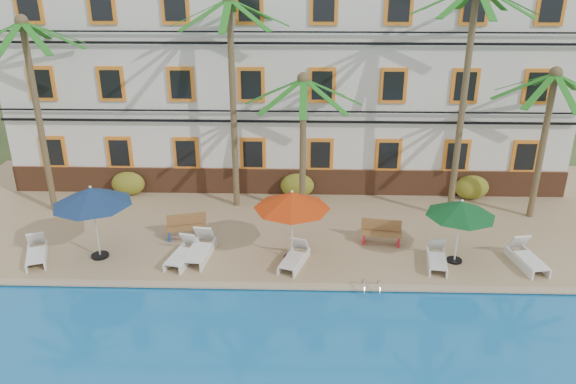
{
  "coord_description": "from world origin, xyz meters",
  "views": [
    {
      "loc": [
        0.74,
        -16.66,
        10.33
      ],
      "look_at": [
        0.18,
        3.0,
        2.0
      ],
      "focal_mm": 35.0,
      "sensor_mm": 36.0,
      "label": 1
    }
  ],
  "objects_px": {
    "bench_right": "(382,232)",
    "pool_ladder": "(371,290)",
    "palm_d": "(466,74)",
    "lounger_e": "(437,258)",
    "lounger_d": "(294,257)",
    "palm_b": "(232,76)",
    "lounger_f": "(527,257)",
    "umbrella_red": "(292,201)",
    "lounger_c": "(200,249)",
    "umbrella_blue": "(91,196)",
    "umbrella_green": "(461,209)",
    "palm_c": "(303,122)",
    "bench_left": "(186,226)",
    "palm_a": "(34,90)",
    "lounger_a": "(36,252)",
    "palm_e": "(547,121)",
    "lounger_b": "(183,254)"
  },
  "relations": [
    {
      "from": "palm_e",
      "to": "lounger_d",
      "type": "distance_m",
      "value": 11.32
    },
    {
      "from": "palm_e",
      "to": "bench_right",
      "type": "xyz_separation_m",
      "value": [
        -6.51,
        -2.56,
        -3.65
      ]
    },
    {
      "from": "lounger_b",
      "to": "lounger_d",
      "type": "xyz_separation_m",
      "value": [
        3.97,
        -0.14,
        -0.01
      ]
    },
    {
      "from": "palm_a",
      "to": "lounger_f",
      "type": "xyz_separation_m",
      "value": [
        18.52,
        -4.11,
        -4.89
      ]
    },
    {
      "from": "palm_a",
      "to": "lounger_a",
      "type": "height_order",
      "value": "palm_a"
    },
    {
      "from": "lounger_e",
      "to": "palm_e",
      "type": "bearing_deg",
      "value": 40.93
    },
    {
      "from": "lounger_c",
      "to": "pool_ladder",
      "type": "xyz_separation_m",
      "value": [
        5.95,
        -2.03,
        -0.31
      ]
    },
    {
      "from": "palm_d",
      "to": "bench_left",
      "type": "bearing_deg",
      "value": -168.7
    },
    {
      "from": "umbrella_blue",
      "to": "umbrella_green",
      "type": "relative_size",
      "value": 1.15
    },
    {
      "from": "palm_c",
      "to": "umbrella_red",
      "type": "xyz_separation_m",
      "value": [
        -0.35,
        -3.94,
        -1.66
      ]
    },
    {
      "from": "palm_c",
      "to": "pool_ladder",
      "type": "bearing_deg",
      "value": -68.93
    },
    {
      "from": "palm_b",
      "to": "palm_d",
      "type": "relative_size",
      "value": 0.94
    },
    {
      "from": "palm_e",
      "to": "pool_ladder",
      "type": "bearing_deg",
      "value": -141.15
    },
    {
      "from": "palm_a",
      "to": "bench_right",
      "type": "relative_size",
      "value": 5.17
    },
    {
      "from": "umbrella_blue",
      "to": "palm_d",
      "type": "bearing_deg",
      "value": 15.59
    },
    {
      "from": "palm_d",
      "to": "lounger_f",
      "type": "bearing_deg",
      "value": -65.47
    },
    {
      "from": "bench_right",
      "to": "lounger_d",
      "type": "bearing_deg",
      "value": -152.83
    },
    {
      "from": "lounger_d",
      "to": "bench_right",
      "type": "bearing_deg",
      "value": 27.17
    },
    {
      "from": "palm_a",
      "to": "umbrella_green",
      "type": "relative_size",
      "value": 3.34
    },
    {
      "from": "palm_d",
      "to": "pool_ladder",
      "type": "height_order",
      "value": "palm_d"
    },
    {
      "from": "palm_d",
      "to": "bench_right",
      "type": "xyz_separation_m",
      "value": [
        -3.12,
        -2.4,
        -5.46
      ]
    },
    {
      "from": "lounger_e",
      "to": "bench_left",
      "type": "xyz_separation_m",
      "value": [
        -9.23,
        1.85,
        0.2
      ]
    },
    {
      "from": "palm_b",
      "to": "lounger_f",
      "type": "bearing_deg",
      "value": -24.15
    },
    {
      "from": "lounger_e",
      "to": "pool_ladder",
      "type": "height_order",
      "value": "lounger_e"
    },
    {
      "from": "palm_e",
      "to": "palm_b",
      "type": "bearing_deg",
      "value": 176.37
    },
    {
      "from": "palm_d",
      "to": "umbrella_blue",
      "type": "xyz_separation_m",
      "value": [
        -13.42,
        -3.75,
        -3.56
      ]
    },
    {
      "from": "pool_ladder",
      "to": "lounger_e",
      "type": "bearing_deg",
      "value": 34.49
    },
    {
      "from": "lounger_a",
      "to": "bench_left",
      "type": "relative_size",
      "value": 1.23
    },
    {
      "from": "lounger_a",
      "to": "pool_ladder",
      "type": "height_order",
      "value": "lounger_a"
    },
    {
      "from": "palm_d",
      "to": "umbrella_red",
      "type": "height_order",
      "value": "palm_d"
    },
    {
      "from": "palm_c",
      "to": "lounger_d",
      "type": "height_order",
      "value": "palm_c"
    },
    {
      "from": "lounger_a",
      "to": "bench_left",
      "type": "bearing_deg",
      "value": 20.56
    },
    {
      "from": "lounger_e",
      "to": "lounger_f",
      "type": "distance_m",
      "value": 3.15
    },
    {
      "from": "palm_b",
      "to": "umbrella_green",
      "type": "xyz_separation_m",
      "value": [
        8.31,
        -4.65,
        -3.57
      ]
    },
    {
      "from": "lounger_f",
      "to": "lounger_a",
      "type": "bearing_deg",
      "value": -179.61
    },
    {
      "from": "palm_c",
      "to": "umbrella_red",
      "type": "distance_m",
      "value": 4.29
    },
    {
      "from": "umbrella_red",
      "to": "palm_e",
      "type": "bearing_deg",
      "value": 21.42
    },
    {
      "from": "bench_right",
      "to": "pool_ladder",
      "type": "xyz_separation_m",
      "value": [
        -0.74,
        -3.27,
        -0.47
      ]
    },
    {
      "from": "umbrella_green",
      "to": "lounger_b",
      "type": "bearing_deg",
      "value": -178.66
    },
    {
      "from": "umbrella_green",
      "to": "lounger_e",
      "type": "distance_m",
      "value": 1.94
    },
    {
      "from": "bench_left",
      "to": "palm_a",
      "type": "bearing_deg",
      "value": 159.03
    },
    {
      "from": "umbrella_blue",
      "to": "umbrella_green",
      "type": "xyz_separation_m",
      "value": [
        12.75,
        0.04,
        -0.32
      ]
    },
    {
      "from": "pool_ladder",
      "to": "bench_right",
      "type": "bearing_deg",
      "value": 77.33
    },
    {
      "from": "palm_b",
      "to": "bench_right",
      "type": "distance_m",
      "value": 8.49
    },
    {
      "from": "palm_d",
      "to": "lounger_a",
      "type": "distance_m",
      "value": 17.08
    },
    {
      "from": "umbrella_red",
      "to": "lounger_c",
      "type": "relative_size",
      "value": 1.27
    },
    {
      "from": "palm_d",
      "to": "pool_ladder",
      "type": "relative_size",
      "value": 12.59
    },
    {
      "from": "lounger_a",
      "to": "lounger_d",
      "type": "relative_size",
      "value": 1.03
    },
    {
      "from": "palm_e",
      "to": "lounger_a",
      "type": "relative_size",
      "value": 3.22
    },
    {
      "from": "palm_c",
      "to": "palm_d",
      "type": "relative_size",
      "value": 0.63
    }
  ]
}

